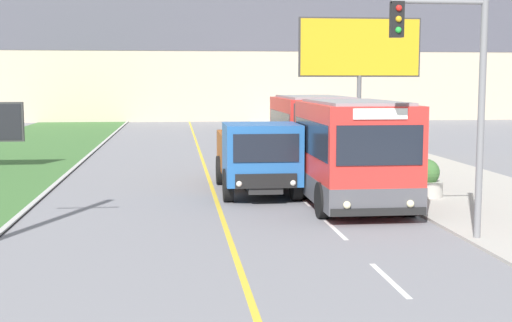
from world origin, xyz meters
TOP-DOWN VIEW (x-y plane):
  - apartment_block_background at (0.00, 64.42)m, footprint 80.00×8.04m
  - city_bus at (3.96, 18.56)m, footprint 2.75×11.81m
  - dump_truck at (1.43, 18.06)m, footprint 2.44×6.54m
  - traffic_light_mast at (5.15, 10.79)m, footprint 2.28×0.32m
  - billboard_large at (8.39, 31.84)m, footprint 6.48×0.24m
  - planter_round_near at (6.67, 16.72)m, footprint 1.06×1.06m
  - planter_round_second at (6.72, 21.63)m, footprint 0.95×0.95m
  - planter_round_third at (6.74, 26.54)m, footprint 1.04×1.04m
  - planter_round_far at (6.63, 31.44)m, footprint 1.06×1.06m

SIDE VIEW (x-z plane):
  - planter_round_near at x=6.67m, z-range 0.00..1.21m
  - planter_round_second at x=6.72m, z-range 0.01..1.21m
  - planter_round_far at x=6.63m, z-range 0.00..1.23m
  - planter_round_third at x=6.74m, z-range 0.01..1.24m
  - dump_truck at x=1.43m, z-range 0.02..2.43m
  - city_bus at x=3.96m, z-range 0.03..3.20m
  - traffic_light_mast at x=5.15m, z-range 0.81..6.74m
  - billboard_large at x=8.39m, z-range 1.80..8.83m
  - apartment_block_background at x=0.00m, z-range 0.00..18.39m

